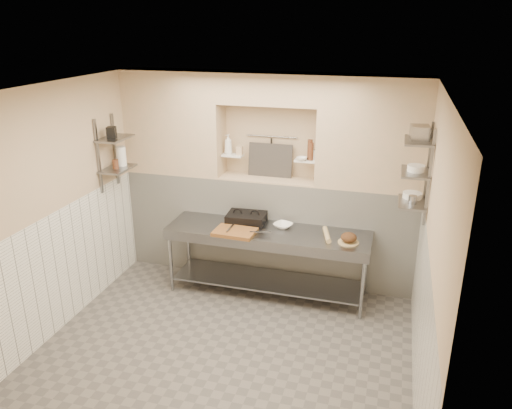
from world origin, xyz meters
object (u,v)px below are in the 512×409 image
(prep_table, at_px, (267,249))
(jug_left, at_px, (121,156))
(cutting_board, at_px, (235,232))
(bottle_soap, at_px, (228,144))
(panini_press, at_px, (246,219))
(rolling_pin, at_px, (327,235))
(bread_loaf, at_px, (349,237))
(bowl_alcove, at_px, (302,159))
(mixing_bowl, at_px, (283,226))

(prep_table, distance_m, jug_left, 2.27)
(cutting_board, height_order, bottle_soap, bottle_soap)
(prep_table, height_order, jug_left, jug_left)
(bottle_soap, height_order, jug_left, bottle_soap)
(panini_press, relative_size, jug_left, 2.05)
(prep_table, bearing_deg, cutting_board, -151.62)
(rolling_pin, distance_m, jug_left, 2.85)
(panini_press, bearing_deg, bread_loaf, -14.10)
(rolling_pin, xyz_separation_m, bowl_alcove, (-0.44, 0.51, 0.80))
(mixing_bowl, xyz_separation_m, bread_loaf, (0.86, -0.25, 0.04))
(cutting_board, distance_m, rolling_pin, 1.14)
(prep_table, relative_size, rolling_pin, 6.33)
(panini_press, height_order, rolling_pin, panini_press)
(cutting_board, bearing_deg, prep_table, 28.38)
(rolling_pin, bearing_deg, bread_loaf, -20.09)
(panini_press, xyz_separation_m, bread_loaf, (1.36, -0.25, 0.00))
(cutting_board, height_order, jug_left, jug_left)
(prep_table, height_order, bread_loaf, bread_loaf)
(bottle_soap, bearing_deg, prep_table, -38.85)
(bottle_soap, bearing_deg, jug_left, -155.51)
(cutting_board, bearing_deg, bowl_alcove, 46.49)
(bowl_alcove, bearing_deg, cutting_board, -133.51)
(mixing_bowl, relative_size, bottle_soap, 0.86)
(bowl_alcove, bearing_deg, rolling_pin, -49.23)
(bread_loaf, height_order, bottle_soap, bottle_soap)
(mixing_bowl, relative_size, bread_loaf, 1.21)
(panini_press, distance_m, rolling_pin, 1.09)
(prep_table, distance_m, mixing_bowl, 0.37)
(bread_loaf, distance_m, jug_left, 3.11)
(bowl_alcove, bearing_deg, bread_loaf, -40.44)
(cutting_board, distance_m, bread_loaf, 1.40)
(panini_press, bearing_deg, jug_left, -177.06)
(bread_loaf, bearing_deg, bowl_alcove, 139.56)
(prep_table, xyz_separation_m, rolling_pin, (0.75, 0.01, 0.29))
(prep_table, height_order, mixing_bowl, mixing_bowl)
(mixing_bowl, relative_size, jug_left, 0.91)
(rolling_pin, height_order, bottle_soap, bottle_soap)
(rolling_pin, relative_size, bottle_soap, 1.52)
(mixing_bowl, relative_size, rolling_pin, 0.56)
(mixing_bowl, bearing_deg, rolling_pin, -13.86)
(rolling_pin, distance_m, bowl_alcove, 1.04)
(bowl_alcove, height_order, jug_left, jug_left)
(prep_table, bearing_deg, jug_left, -179.40)
(jug_left, bearing_deg, panini_press, 6.46)
(cutting_board, height_order, mixing_bowl, mixing_bowl)
(cutting_board, distance_m, jug_left, 1.82)
(cutting_board, height_order, rolling_pin, rolling_pin)
(bowl_alcove, bearing_deg, panini_press, -151.22)
(bread_loaf, relative_size, bottle_soap, 0.71)
(cutting_board, relative_size, mixing_bowl, 2.22)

